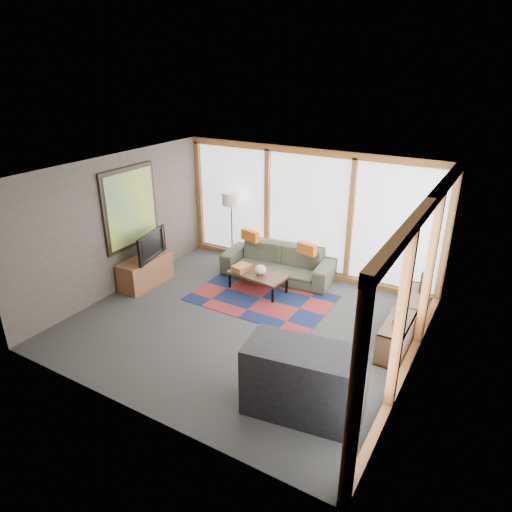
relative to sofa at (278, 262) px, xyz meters
The scene contains 17 objects.
ground 1.96m from the sofa, 79.34° to the right, with size 5.50×5.50×0.00m, color #31312E.
room_envelope 2.00m from the sofa, 57.51° to the right, with size 5.52×5.02×2.62m.
rug 1.04m from the sofa, 80.00° to the right, with size 2.56×1.64×0.01m, color maroon.
sofa is the anchor object (origin of this frame).
pillow_left 0.81m from the sofa, behind, with size 0.41×0.12×0.23m, color #BF5617.
pillow_right 0.77m from the sofa, ahead, with size 0.39×0.12×0.22m, color #BF5617.
floor_lamp 1.40m from the sofa, 167.93° to the left, with size 0.39×0.39×1.55m, color black, non-canonical shape.
coffee_table 0.76m from the sofa, 93.43° to the right, with size 1.10×0.55×0.37m, color #342615, non-canonical shape.
book_stack 0.88m from the sofa, 116.47° to the right, with size 0.26×0.33×0.11m, color brown.
vase 0.76m from the sofa, 89.03° to the right, with size 0.22×0.22×0.19m, color beige.
bookshelf 2.93m from the sofa, 17.95° to the right, with size 0.37×2.05×0.51m, color #342615, non-canonical shape.
bowl_a 3.20m from the sofa, 27.90° to the right, with size 0.20×0.20×0.10m, color black.
bowl_b 2.98m from the sofa, 22.28° to the right, with size 0.17×0.17×0.09m, color black.
shelf_picture 2.91m from the sofa, ahead, with size 0.04×0.29×0.38m, color black.
tv_console 2.66m from the sofa, 142.47° to the right, with size 0.47×1.13×0.57m, color brown.
television 2.62m from the sofa, 142.36° to the right, with size 0.96×0.13×0.55m, color black.
bar_counter 3.95m from the sofa, 57.45° to the right, with size 1.48×0.69×0.94m, color black.
Camera 1 is at (3.56, -5.67, 4.12)m, focal length 32.00 mm.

